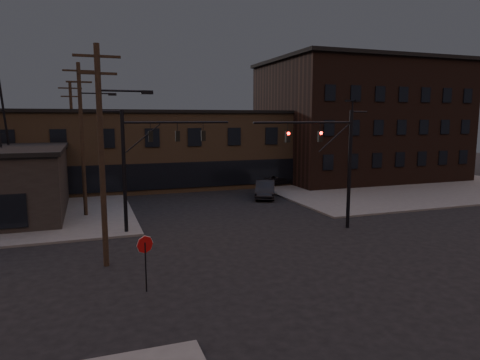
# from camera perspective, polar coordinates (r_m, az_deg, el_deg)

# --- Properties ---
(ground) EXTENTS (140.00, 140.00, 0.00)m
(ground) POSITION_cam_1_polar(r_m,az_deg,el_deg) (23.66, 6.90, -10.23)
(ground) COLOR black
(ground) RESTS_ON ground
(sidewalk_ne) EXTENTS (30.00, 30.00, 0.15)m
(sidewalk_ne) POSITION_cam_1_polar(r_m,az_deg,el_deg) (53.41, 17.61, -0.11)
(sidewalk_ne) COLOR #474744
(sidewalk_ne) RESTS_ON ground
(building_row) EXTENTS (40.00, 12.00, 8.00)m
(building_row) POSITION_cam_1_polar(r_m,az_deg,el_deg) (49.22, -7.71, 4.12)
(building_row) COLOR brown
(building_row) RESTS_ON ground
(building_right) EXTENTS (22.00, 16.00, 14.00)m
(building_right) POSITION_cam_1_polar(r_m,az_deg,el_deg) (56.13, 15.44, 7.47)
(building_right) COLOR black
(building_right) RESTS_ON ground
(traffic_signal_near) EXTENTS (7.12, 0.24, 8.00)m
(traffic_signal_near) POSITION_cam_1_polar(r_m,az_deg,el_deg) (29.12, 12.58, 3.04)
(traffic_signal_near) COLOR black
(traffic_signal_near) RESTS_ON ground
(traffic_signal_far) EXTENTS (7.12, 0.24, 8.00)m
(traffic_signal_far) POSITION_cam_1_polar(r_m,az_deg,el_deg) (28.36, -12.67, 3.07)
(traffic_signal_far) COLOR black
(traffic_signal_far) RESTS_ON ground
(stop_sign) EXTENTS (0.72, 0.33, 2.48)m
(stop_sign) POSITION_cam_1_polar(r_m,az_deg,el_deg) (19.04, -12.53, -9.15)
(stop_sign) COLOR black
(stop_sign) RESTS_ON ground
(utility_pole_near) EXTENTS (3.70, 0.28, 11.00)m
(utility_pole_near) POSITION_cam_1_polar(r_m,az_deg,el_deg) (22.12, -17.84, 3.69)
(utility_pole_near) COLOR black
(utility_pole_near) RESTS_ON ground
(utility_pole_mid) EXTENTS (3.70, 0.28, 11.50)m
(utility_pole_mid) POSITION_cam_1_polar(r_m,az_deg,el_deg) (34.08, -20.22, 5.48)
(utility_pole_mid) COLOR black
(utility_pole_mid) RESTS_ON ground
(utility_pole_far) EXTENTS (2.20, 0.28, 11.00)m
(utility_pole_far) POSITION_cam_1_polar(r_m,az_deg,el_deg) (46.10, -21.41, 5.58)
(utility_pole_far) COLOR black
(utility_pole_far) RESTS_ON ground
(lot_light_a) EXTENTS (1.50, 0.28, 9.14)m
(lot_light_a) POSITION_cam_1_polar(r_m,az_deg,el_deg) (41.19, 14.62, 5.25)
(lot_light_a) COLOR black
(lot_light_a) RESTS_ON ground
(lot_light_b) EXTENTS (1.50, 0.28, 9.14)m
(lot_light_b) POSITION_cam_1_polar(r_m,az_deg,el_deg) (48.74, 17.19, 5.57)
(lot_light_b) COLOR black
(lot_light_b) RESTS_ON ground
(parked_car_lot_a) EXTENTS (4.43, 2.13, 1.46)m
(parked_car_lot_a) POSITION_cam_1_polar(r_m,az_deg,el_deg) (47.42, 5.15, 0.22)
(parked_car_lot_a) COLOR black
(parked_car_lot_a) RESTS_ON sidewalk_ne
(parked_car_lot_b) EXTENTS (4.52, 2.17, 1.27)m
(parked_car_lot_b) POSITION_cam_1_polar(r_m,az_deg,el_deg) (51.54, 12.52, 0.59)
(parked_car_lot_b) COLOR silver
(parked_car_lot_b) RESTS_ON sidewalk_ne
(car_crossing) EXTENTS (3.66, 5.29, 1.65)m
(car_crossing) POSITION_cam_1_polar(r_m,az_deg,el_deg) (40.48, 3.38, -1.22)
(car_crossing) COLOR black
(car_crossing) RESTS_ON ground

